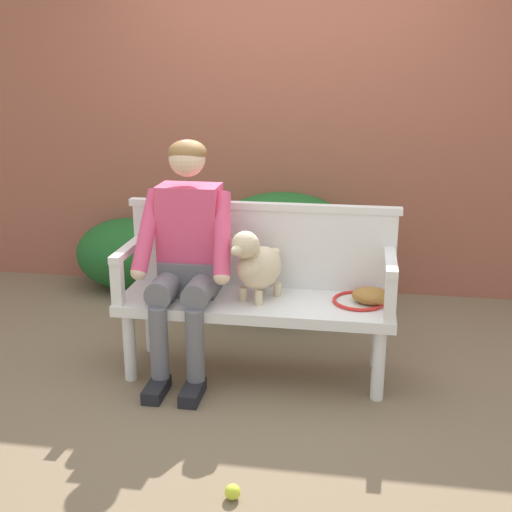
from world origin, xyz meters
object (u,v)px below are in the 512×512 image
dog_on_bench (256,264)px  tennis_racket (360,299)px  baseball_glove (372,296)px  person_seated (187,250)px  tennis_ball (233,492)px  garden_bench (256,309)px

dog_on_bench → tennis_racket: (0.57, 0.08, -0.20)m
dog_on_bench → baseball_glove: 0.66m
tennis_racket → dog_on_bench: bearing=-172.1°
person_seated → baseball_glove: bearing=2.2°
dog_on_bench → person_seated: bearing=179.0°
dog_on_bench → tennis_ball: size_ratio=6.32×
person_seated → tennis_ball: person_seated is taller
baseball_glove → tennis_ball: (-0.55, -1.16, -0.47)m
person_seated → tennis_ball: (0.47, -1.12, -0.70)m
tennis_racket → tennis_ball: tennis_racket is taller
dog_on_bench → tennis_racket: size_ratio=0.72×
dog_on_bench → tennis_racket: dog_on_bench is taller
tennis_racket → baseball_glove: 0.08m
garden_bench → person_seated: bearing=-178.0°
tennis_racket → tennis_ball: bearing=-112.2°
tennis_ball → tennis_racket: bearing=67.8°
tennis_racket → baseball_glove: bearing=-26.9°
dog_on_bench → tennis_racket: 0.61m
garden_bench → baseball_glove: 0.65m
person_seated → tennis_ball: 1.40m
tennis_racket → baseball_glove: (0.07, -0.03, 0.04)m
garden_bench → person_seated: size_ratio=1.15×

